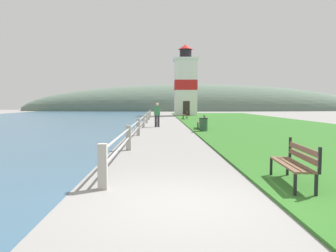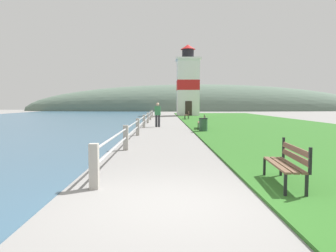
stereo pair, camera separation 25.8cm
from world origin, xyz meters
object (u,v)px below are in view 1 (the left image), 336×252
object	(u,v)px
park_bench_midway	(202,121)
lighthouse	(186,84)
person_strolling	(157,114)
park_bench_near	(296,161)
trash_bin	(203,125)
park_bench_far	(186,114)

from	to	relation	value
park_bench_midway	lighthouse	distance (m)	24.15
lighthouse	person_strolling	bearing A→B (deg)	-99.82
park_bench_near	trash_bin	xyz separation A→B (m)	(-0.17, 12.83, -0.11)
park_bench_near	park_bench_midway	world-z (taller)	same
person_strolling	trash_bin	distance (m)	5.06
lighthouse	trash_bin	xyz separation A→B (m)	(-0.95, -25.84, -3.89)
park_bench_near	person_strolling	size ratio (longest dim) A/B	1.01
park_bench_near	park_bench_midway	size ratio (longest dim) A/B	0.90
park_bench_far	person_strolling	size ratio (longest dim) A/B	0.97
lighthouse	park_bench_midway	bearing A→B (deg)	-91.86
park_bench_midway	lighthouse	world-z (taller)	lighthouse
park_bench_far	lighthouse	bearing A→B (deg)	-92.75
person_strolling	trash_bin	world-z (taller)	person_strolling
park_bench_midway	lighthouse	xyz separation A→B (m)	(0.77, 23.84, 3.77)
park_bench_midway	person_strolling	size ratio (longest dim) A/B	1.12
person_strolling	trash_bin	bearing A→B (deg)	-144.09
park_bench_midway	lighthouse	bearing A→B (deg)	-86.14
park_bench_far	person_strolling	bearing A→B (deg)	76.39
park_bench_far	person_strolling	xyz separation A→B (m)	(-2.94, -10.88, 0.41)
park_bench_near	trash_bin	bearing A→B (deg)	-84.44
lighthouse	trash_bin	size ratio (longest dim) A/B	11.56
park_bench_far	lighthouse	distance (m)	11.44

